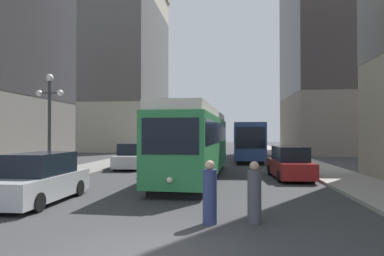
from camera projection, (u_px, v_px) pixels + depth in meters
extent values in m
plane|color=#38383A|center=(146.00, 253.00, 7.48)|extent=(200.00, 200.00, 0.00)
cube|color=gray|center=(156.00, 151.00, 48.09)|extent=(3.13, 120.00, 0.15)
cube|color=gray|center=(276.00, 152.00, 46.44)|extent=(3.13, 120.00, 0.15)
cube|color=black|center=(196.00, 175.00, 20.17)|extent=(2.84, 13.04, 0.35)
cube|color=#2D8447|center=(196.00, 145.00, 20.19)|extent=(3.29, 14.19, 3.10)
cube|color=black|center=(196.00, 133.00, 20.21)|extent=(3.29, 13.63, 1.08)
cube|color=silver|center=(196.00, 114.00, 20.22)|extent=(3.06, 13.90, 0.44)
cube|color=black|center=(170.00, 136.00, 13.27)|extent=(2.21, 0.19, 1.40)
sphere|color=#F2EACC|center=(170.00, 180.00, 13.17)|extent=(0.24, 0.24, 0.24)
cube|color=black|center=(247.00, 158.00, 34.03)|extent=(2.35, 11.88, 0.35)
cube|color=#334C8C|center=(247.00, 140.00, 34.06)|extent=(2.75, 12.91, 3.10)
cube|color=black|center=(247.00, 134.00, 34.07)|extent=(2.77, 12.40, 1.30)
cube|color=black|center=(251.00, 138.00, 27.69)|extent=(2.30, 0.11, 1.71)
cylinder|color=black|center=(40.00, 187.00, 14.54)|extent=(0.19, 0.64, 0.64)
cylinder|color=black|center=(38.00, 202.00, 11.35)|extent=(0.19, 0.64, 0.64)
cylinder|color=black|center=(79.00, 188.00, 14.35)|extent=(0.19, 0.64, 0.64)
cube|color=#B2B2B7|center=(39.00, 186.00, 12.95)|extent=(1.86, 4.89, 0.84)
cube|color=black|center=(41.00, 164.00, 13.08)|extent=(1.62, 2.70, 0.80)
cylinder|color=black|center=(149.00, 156.00, 34.84)|extent=(0.20, 0.65, 0.64)
cylinder|color=black|center=(156.00, 154.00, 37.78)|extent=(0.20, 0.65, 0.64)
cylinder|color=black|center=(166.00, 156.00, 34.61)|extent=(0.20, 0.65, 0.64)
cylinder|color=black|center=(172.00, 154.00, 37.56)|extent=(0.20, 0.65, 0.64)
cube|color=navy|center=(161.00, 152.00, 36.20)|extent=(1.95, 4.85, 0.84)
cube|color=black|center=(161.00, 144.00, 36.33)|extent=(1.67, 2.69, 0.80)
cylinder|color=black|center=(298.00, 170.00, 21.27)|extent=(0.21, 0.65, 0.64)
cylinder|color=black|center=(313.00, 176.00, 18.21)|extent=(0.21, 0.65, 0.64)
cylinder|color=black|center=(270.00, 170.00, 21.37)|extent=(0.21, 0.65, 0.64)
cylinder|color=black|center=(279.00, 176.00, 18.31)|extent=(0.21, 0.65, 0.64)
cube|color=maroon|center=(290.00, 168.00, 19.79)|extent=(2.04, 5.03, 0.84)
cube|color=black|center=(290.00, 154.00, 19.68)|extent=(1.71, 2.79, 0.80)
cylinder|color=black|center=(115.00, 166.00, 24.01)|extent=(0.21, 0.65, 0.64)
cylinder|color=black|center=(125.00, 163.00, 26.79)|extent=(0.21, 0.65, 0.64)
cylinder|color=black|center=(139.00, 166.00, 23.91)|extent=(0.21, 0.65, 0.64)
cylinder|color=black|center=(147.00, 163.00, 26.68)|extent=(0.21, 0.65, 0.64)
cube|color=silver|center=(132.00, 160.00, 25.35)|extent=(1.98, 4.56, 0.84)
cube|color=black|center=(132.00, 149.00, 25.48)|extent=(1.68, 2.53, 0.80)
cylinder|color=#4C4C56|center=(254.00, 197.00, 10.01)|extent=(0.39, 0.39, 1.50)
sphere|color=tan|center=(254.00, 166.00, 10.02)|extent=(0.27, 0.27, 0.27)
cylinder|color=navy|center=(210.00, 197.00, 9.91)|extent=(0.40, 0.40, 1.53)
sphere|color=tan|center=(210.00, 165.00, 9.92)|extent=(0.27, 0.27, 0.27)
cylinder|color=#333338|center=(49.00, 131.00, 17.45)|extent=(0.16, 0.16, 5.01)
sphere|color=white|center=(50.00, 78.00, 17.49)|extent=(0.36, 0.36, 0.36)
sphere|color=white|center=(39.00, 93.00, 17.54)|extent=(0.31, 0.31, 0.31)
sphere|color=white|center=(60.00, 93.00, 17.43)|extent=(0.31, 0.31, 0.31)
cube|color=#333338|center=(50.00, 93.00, 17.48)|extent=(1.10, 0.06, 0.06)
cube|color=#B2A893|center=(122.00, 66.00, 57.18)|extent=(11.63, 21.10, 27.13)
cube|color=#595451|center=(122.00, 57.00, 57.21)|extent=(11.67, 21.14, 16.28)
cube|color=slate|center=(345.00, 40.00, 45.46)|extent=(14.34, 15.53, 29.28)
cube|color=#3D3838|center=(345.00, 29.00, 45.48)|extent=(14.38, 15.57, 17.57)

